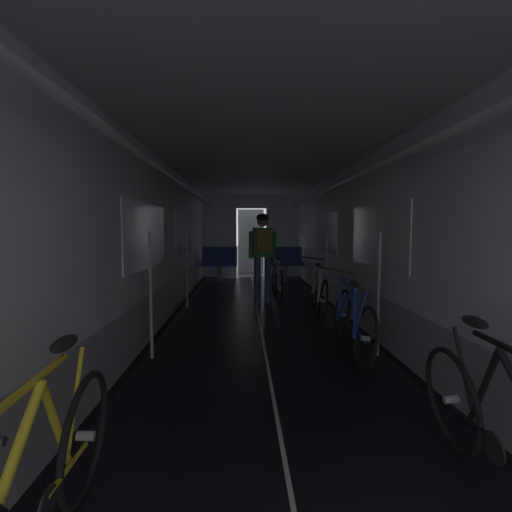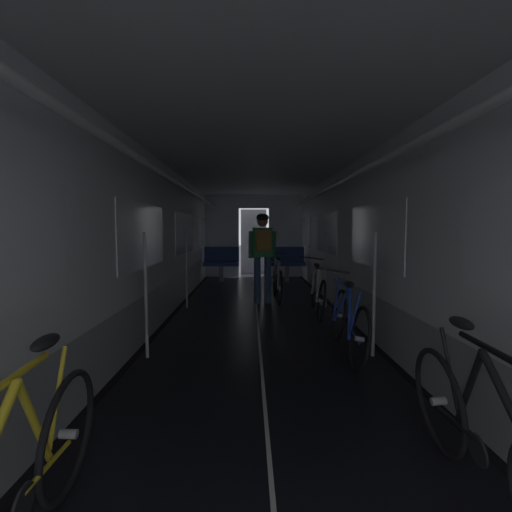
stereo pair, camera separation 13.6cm
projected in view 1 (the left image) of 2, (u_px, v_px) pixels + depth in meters
ground_plane at (290, 488)px, 2.03m from camera, size 60.00×60.00×0.00m
train_car_shell at (260, 211)px, 5.49m from camera, size 3.14×12.34×2.57m
bench_seat_far_left at (219, 261)px, 10.00m from camera, size 0.98×0.51×0.95m
bench_seat_far_right at (285, 260)px, 10.06m from camera, size 0.98×0.51×0.95m
bicycle_yellow at (38, 495)px, 1.45m from camera, size 0.44×1.69×0.95m
bicycle_blue at (352, 321)px, 4.19m from camera, size 0.44×1.69×0.96m
bicycle_white at (319, 292)px, 6.10m from camera, size 0.44×1.69×0.95m
bicycle_black at (504, 436)px, 1.86m from camera, size 0.44×1.69×0.95m
person_cyclist_aisle at (263, 248)px, 6.99m from camera, size 0.54×0.41×1.73m
bicycle_silver_in_aisle at (277, 282)px, 7.32m from camera, size 0.44×1.69×0.94m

